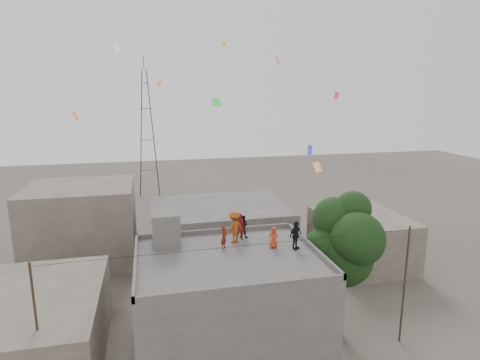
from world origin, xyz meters
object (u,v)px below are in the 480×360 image
object	(u,v)px
tree	(346,242)
person_dark_adult	(296,235)
stair_head_box	(166,229)
person_red_adult	(239,226)
transmission_tower	(147,133)

from	to	relation	value
tree	person_dark_adult	distance (m)	3.48
stair_head_box	tree	xyz separation A→B (m)	(10.57, -2.00, -1.00)
person_red_adult	tree	bearing A→B (deg)	-179.88
tree	person_red_adult	size ratio (longest dim) A/B	5.42
person_dark_adult	person_red_adult	bearing A→B (deg)	111.65
tree	transmission_tower	bearing A→B (deg)	106.09
stair_head_box	transmission_tower	distance (m)	37.46
stair_head_box	transmission_tower	xyz separation A→B (m)	(-0.80, 37.40, 1.97)
transmission_tower	tree	bearing A→B (deg)	-73.91
stair_head_box	transmission_tower	bearing A→B (deg)	91.23
tree	stair_head_box	bearing A→B (deg)	169.26
person_red_adult	person_dark_adult	size ratio (longest dim) A/B	1.01
stair_head_box	tree	size ratio (longest dim) A/B	0.22
transmission_tower	person_red_adult	world-z (taller)	transmission_tower
tree	transmission_tower	distance (m)	41.12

